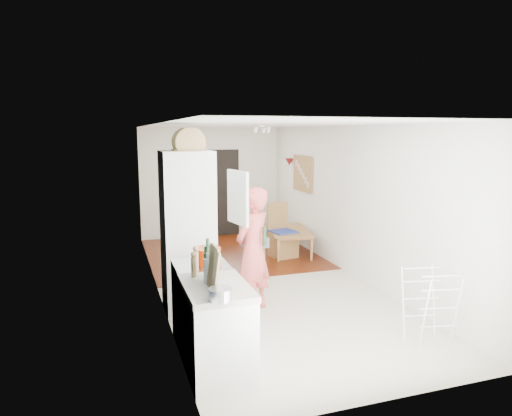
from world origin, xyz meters
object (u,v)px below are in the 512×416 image
person (253,239)px  dining_table (290,243)px  dining_chair (283,231)px  stool (255,257)px  drying_rack (429,307)px

person → dining_table: 3.15m
person → dining_chair: size_ratio=1.89×
dining_table → stool: 1.21m
person → drying_rack: bearing=97.8°
person → drying_rack: 2.30m
dining_table → drying_rack: 4.14m
dining_table → dining_chair: (-0.23, -0.23, 0.32)m
dining_table → dining_chair: dining_chair is taller
stool → drying_rack: (0.98, -3.41, 0.24)m
person → dining_chair: bearing=-158.4°
stool → drying_rack: 3.56m
person → dining_table: size_ratio=1.70×
dining_chair → drying_rack: (0.24, -3.91, -0.09)m
person → stool: 2.13m
dining_chair → stool: 0.95m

